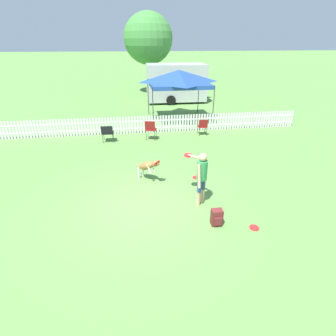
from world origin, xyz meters
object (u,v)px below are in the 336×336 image
object	(u,v)px
leaping_dog	(147,166)
backpack_on_grass	(217,217)
frisbee_near_handler	(196,177)
folding_chair_center	(151,128)
folding_chair_blue_left	(203,126)
frisbee_near_dog	(254,228)
handler_person	(201,173)
tree_left_grove	(148,39)
equipment_trailer	(176,82)
canopy_tent_main	(179,78)
folding_chair_green_right	(107,132)

from	to	relation	value
leaping_dog	backpack_on_grass	world-z (taller)	leaping_dog
frisbee_near_handler	folding_chair_center	xyz separation A→B (m)	(-1.19, 4.01, 0.55)
leaping_dog	folding_chair_blue_left	xyz separation A→B (m)	(3.00, 4.28, -0.06)
frisbee_near_handler	backpack_on_grass	distance (m)	2.52
folding_chair_center	backpack_on_grass	bearing A→B (deg)	116.12
frisbee_near_handler	folding_chair_center	distance (m)	4.21
frisbee_near_dog	handler_person	bearing A→B (deg)	129.59
frisbee_near_handler	tree_left_grove	bearing A→B (deg)	90.80
frisbee_near_dog	folding_chair_center	xyz separation A→B (m)	(-1.98, 6.80, 0.55)
folding_chair_blue_left	equipment_trailer	xyz separation A→B (m)	(0.04, 7.99, 0.93)
folding_chair_center	tree_left_grove	distance (m)	13.02
equipment_trailer	tree_left_grove	size ratio (longest dim) A/B	0.79
frisbee_near_handler	equipment_trailer	distance (m)	12.48
handler_person	frisbee_near_dog	bearing A→B (deg)	-91.22
frisbee_near_handler	canopy_tent_main	bearing A→B (deg)	84.75
leaping_dog	folding_chair_center	distance (m)	3.97
folding_chair_green_right	backpack_on_grass	bearing A→B (deg)	116.68
tree_left_grove	frisbee_near_dog	bearing A→B (deg)	-86.95
folding_chair_center	frisbee_near_dog	bearing A→B (deg)	122.88
leaping_dog	equipment_trailer	xyz separation A→B (m)	(3.04, 12.27, 0.87)
leaping_dog	backpack_on_grass	distance (m)	3.01
folding_chair_center	canopy_tent_main	world-z (taller)	canopy_tent_main
frisbee_near_handler	folding_chair_blue_left	size ratio (longest dim) A/B	0.30
leaping_dog	folding_chair_green_right	distance (m)	4.23
folding_chair_center	canopy_tent_main	xyz separation A→B (m)	(1.85, 3.13, 1.80)
folding_chair_green_right	tree_left_grove	xyz separation A→B (m)	(2.92, 12.42, 3.86)
leaping_dog	folding_chair_blue_left	size ratio (longest dim) A/B	1.20
frisbee_near_handler	canopy_tent_main	size ratio (longest dim) A/B	0.08
handler_person	backpack_on_grass	distance (m)	1.27
frisbee_near_handler	frisbee_near_dog	world-z (taller)	same
folding_chair_center	canopy_tent_main	bearing A→B (deg)	-103.90
frisbee_near_handler	backpack_on_grass	xyz separation A→B (m)	(-0.10, -2.51, 0.20)
frisbee_near_handler	folding_chair_center	bearing A→B (deg)	106.55
folding_chair_center	handler_person	bearing A→B (deg)	116.05
canopy_tent_main	leaping_dog	bearing A→B (deg)	-107.88
handler_person	folding_chair_green_right	distance (m)	6.23
frisbee_near_dog	folding_chair_green_right	xyz separation A→B (m)	(-3.94, 6.80, 0.46)
folding_chair_center	folding_chair_green_right	bearing A→B (deg)	16.60
handler_person	folding_chair_green_right	world-z (taller)	handler_person
folding_chair_center	canopy_tent_main	distance (m)	4.06
leaping_dog	folding_chair_blue_left	distance (m)	5.22
folding_chair_blue_left	tree_left_grove	size ratio (longest dim) A/B	0.13
folding_chair_green_right	frisbee_near_handler	bearing A→B (deg)	129.77
folding_chair_blue_left	tree_left_grove	distance (m)	12.79
tree_left_grove	canopy_tent_main	bearing A→B (deg)	-84.56
equipment_trailer	folding_chair_blue_left	bearing A→B (deg)	-89.71
leaping_dog	folding_chair_center	bearing A→B (deg)	-137.14
handler_person	equipment_trailer	distance (m)	13.93
equipment_trailer	canopy_tent_main	bearing A→B (deg)	-97.68
frisbee_near_dog	canopy_tent_main	bearing A→B (deg)	90.80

